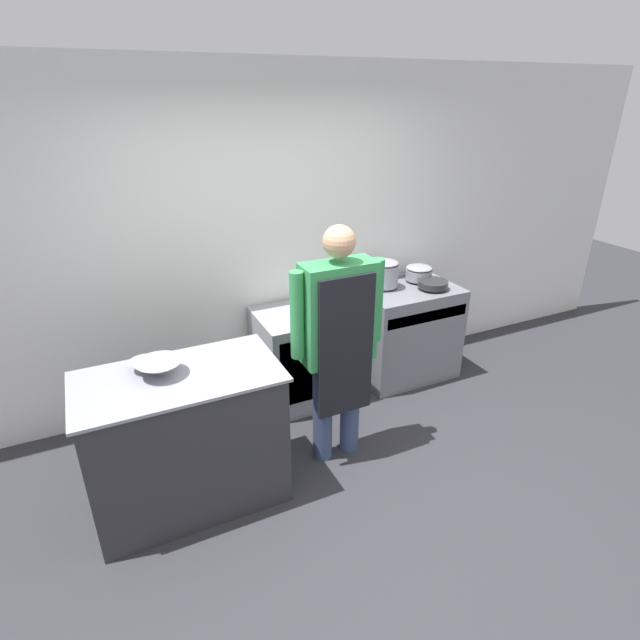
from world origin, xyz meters
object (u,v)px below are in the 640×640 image
(mixing_bowl, at_px, (160,368))
(saute_pan, at_px, (433,284))
(fridge_unit, at_px, (300,357))
(person_cook, at_px, (338,334))
(sauce_pot, at_px, (419,272))
(stove, at_px, (405,332))
(stock_pot, at_px, (384,273))

(mixing_bowl, distance_m, saute_pan, 2.51)
(fridge_unit, relative_size, mixing_bowl, 2.96)
(person_cook, bearing_deg, mixing_bowl, 177.01)
(mixing_bowl, height_order, saute_pan, mixing_bowl)
(fridge_unit, distance_m, saute_pan, 1.34)
(mixing_bowl, bearing_deg, person_cook, -2.99)
(person_cook, relative_size, sauce_pot, 7.19)
(stove, relative_size, fridge_unit, 1.10)
(person_cook, distance_m, saute_pan, 1.44)
(stove, relative_size, sauce_pot, 3.69)
(stock_pot, height_order, saute_pan, stock_pot)
(fridge_unit, relative_size, saute_pan, 3.04)
(stove, bearing_deg, stock_pot, 151.36)
(fridge_unit, distance_m, stock_pot, 1.04)
(saute_pan, distance_m, sauce_pot, 0.22)
(mixing_bowl, height_order, sauce_pot, mixing_bowl)
(stove, height_order, fridge_unit, stove)
(stove, distance_m, saute_pan, 0.52)
(stove, height_order, sauce_pot, sauce_pot)
(saute_pan, bearing_deg, stove, 149.00)
(saute_pan, bearing_deg, fridge_unit, 173.70)
(mixing_bowl, distance_m, sauce_pot, 2.57)
(mixing_bowl, bearing_deg, stock_pot, 21.55)
(stove, height_order, mixing_bowl, mixing_bowl)
(stove, distance_m, sauce_pot, 0.56)
(mixing_bowl, relative_size, stock_pot, 1.09)
(stock_pot, xyz_separation_m, sauce_pot, (0.38, 0.00, -0.05))
(fridge_unit, xyz_separation_m, saute_pan, (1.23, -0.14, 0.51))
(stock_pot, height_order, sauce_pot, stock_pot)
(person_cook, bearing_deg, stove, 34.64)
(saute_pan, bearing_deg, sauce_pot, 90.00)
(mixing_bowl, xyz_separation_m, stock_pot, (2.06, 0.81, 0.02))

